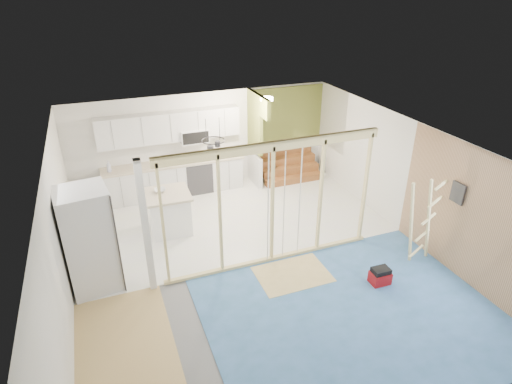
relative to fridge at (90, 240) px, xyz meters
name	(u,v)px	position (x,y,z in m)	size (l,w,h in m)	color
room	(258,208)	(3.06, -0.45, 0.30)	(7.01, 8.01, 2.61)	slate
floor_overlays	(260,261)	(3.13, -0.39, -0.99)	(7.00, 8.00, 0.03)	silver
stud_frame	(246,196)	(2.82, -0.45, 0.59)	(4.66, 0.14, 2.60)	#D3C381
base_cabinets	(150,188)	(1.45, 2.91, -0.54)	(4.45, 2.24, 0.93)	silver
upper_cabinets	(172,128)	(2.22, 3.37, 0.81)	(3.60, 0.41, 0.85)	silver
green_partition	(278,148)	(5.10, 3.21, -0.06)	(2.25, 1.51, 2.60)	olive
pot_rack	(213,143)	(2.75, 1.44, 0.99)	(0.52, 0.52, 0.72)	black
sheathing_panel	(481,224)	(6.54, -2.45, 0.30)	(0.02, 4.00, 2.60)	tan
electrical_panel	(458,193)	(6.49, -1.85, 0.65)	(0.04, 0.30, 0.40)	#343439
ceiling_light	(267,99)	(4.46, 2.55, 1.54)	(0.32, 0.32, 0.08)	#FFEABF
fridge	(90,240)	(0.00, 0.00, 0.00)	(0.97, 0.94, 2.01)	silver
island	(169,212)	(1.66, 1.47, -0.53)	(1.00, 1.00, 0.95)	white
bowl	(160,190)	(1.53, 1.61, -0.02)	(0.26, 0.26, 0.06)	silver
soap_bottle_a	(109,166)	(0.56, 3.19, 0.07)	(0.11, 0.12, 0.30)	silver
soap_bottle_b	(188,155)	(2.56, 3.37, 0.02)	(0.09, 0.09, 0.19)	white
toolbox	(380,276)	(4.99, -1.87, -0.84)	(0.37, 0.28, 0.34)	maroon
ladder	(422,221)	(6.08, -1.55, -0.04)	(1.00, 0.18, 1.88)	#EEDD91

